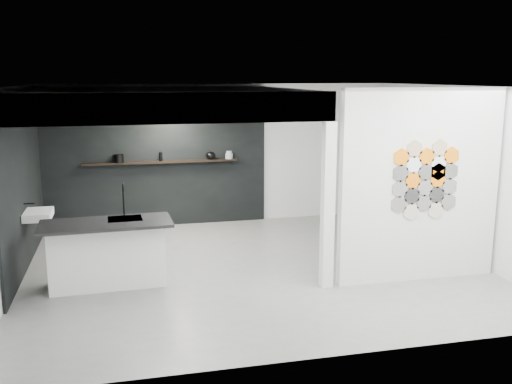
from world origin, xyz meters
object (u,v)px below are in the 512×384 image
(wall_basin, at_px, (38,215))
(bottle_dark, at_px, (161,157))
(stockpot, at_px, (119,158))
(glass_vase, at_px, (229,155))
(partition_panel, at_px, (420,186))
(utensil_cup, at_px, (121,159))
(kettle, at_px, (211,155))
(glass_bowl, at_px, (229,156))
(kitchen_island, at_px, (108,252))

(wall_basin, relative_size, bottle_dark, 3.46)
(stockpot, height_order, glass_vase, glass_vase)
(partition_panel, bearing_deg, bottle_dark, 131.59)
(stockpot, bearing_deg, bottle_dark, 0.00)
(wall_basin, distance_m, utensil_cup, 2.48)
(wall_basin, relative_size, kettle, 3.27)
(glass_vase, bearing_deg, glass_bowl, 0.00)
(kettle, bearing_deg, glass_vase, 14.42)
(kitchen_island, bearing_deg, kettle, 55.60)
(stockpot, height_order, kettle, same)
(partition_panel, bearing_deg, stockpot, 137.60)
(kitchen_island, bearing_deg, wall_basin, 132.65)
(glass_vase, bearing_deg, utensil_cup, 180.00)
(stockpot, bearing_deg, glass_bowl, 0.00)
(glass_bowl, bearing_deg, partition_panel, -61.77)
(partition_panel, xyz_separation_m, bottle_dark, (-3.43, 3.87, 0.01))
(kitchen_island, relative_size, bottle_dark, 10.58)
(glass_vase, bearing_deg, bottle_dark, 180.00)
(stockpot, xyz_separation_m, kettle, (1.78, 0.00, 0.00))
(kettle, xyz_separation_m, bottle_dark, (-0.98, 0.00, 0.01))
(glass_bowl, bearing_deg, stockpot, 180.00)
(kitchen_island, relative_size, stockpot, 9.64)
(stockpot, relative_size, glass_bowl, 1.27)
(glass_vase, bearing_deg, kitchen_island, -127.02)
(wall_basin, height_order, kettle, kettle)
(wall_basin, height_order, kitchen_island, kitchen_island)
(partition_panel, bearing_deg, kettle, 122.34)
(wall_basin, height_order, bottle_dark, bottle_dark)
(stockpot, bearing_deg, kettle, 0.00)
(utensil_cup, bearing_deg, stockpot, 180.00)
(wall_basin, bearing_deg, kitchen_island, -45.35)
(wall_basin, xyz_separation_m, glass_bowl, (3.39, 2.07, 0.52))
(partition_panel, relative_size, wall_basin, 4.67)
(stockpot, bearing_deg, partition_panel, -42.40)
(bottle_dark, bearing_deg, glass_bowl, 0.00)
(kettle, bearing_deg, partition_panel, -43.24)
(kitchen_island, height_order, glass_vase, glass_vase)
(stockpot, distance_m, utensil_cup, 0.05)
(partition_panel, distance_m, utensil_cup, 5.70)
(kitchen_island, bearing_deg, utensil_cup, 83.67)
(wall_basin, height_order, glass_vase, glass_vase)
(partition_panel, height_order, utensil_cup, partition_panel)
(kitchen_island, distance_m, bottle_dark, 3.40)
(wall_basin, relative_size, glass_bowl, 4.00)
(stockpot, bearing_deg, utensil_cup, 0.00)
(partition_panel, relative_size, stockpot, 14.73)
(bottle_dark, height_order, utensil_cup, bottle_dark)
(kettle, distance_m, utensil_cup, 1.74)
(glass_bowl, relative_size, utensil_cup, 1.36)
(kitchen_island, xyz_separation_m, glass_bowl, (2.35, 3.12, 0.88))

